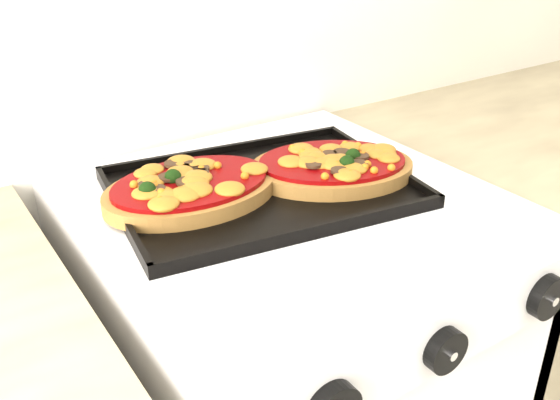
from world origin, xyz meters
TOP-DOWN VIEW (x-y plane):
  - control_panel at (0.03, 1.39)m, footprint 0.60×0.02m
  - knob_center at (0.02, 1.37)m, footprint 0.06×0.02m
  - knob_right at (0.21, 1.37)m, footprint 0.06×0.02m
  - baking_tray at (0.01, 1.73)m, footprint 0.48×0.38m
  - pizza_left at (-0.10, 1.76)m, footprint 0.27×0.19m
  - pizza_right at (0.12, 1.71)m, footprint 0.31×0.27m

SIDE VIEW (x-z plane):
  - control_panel at x=0.03m, z-range 0.81..0.90m
  - knob_center at x=0.02m, z-range 0.83..0.88m
  - knob_right at x=0.21m, z-range 0.82..0.89m
  - baking_tray at x=0.01m, z-range 0.91..0.93m
  - pizza_right at x=0.12m, z-range 0.92..0.96m
  - pizza_left at x=-0.10m, z-range 0.92..0.96m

